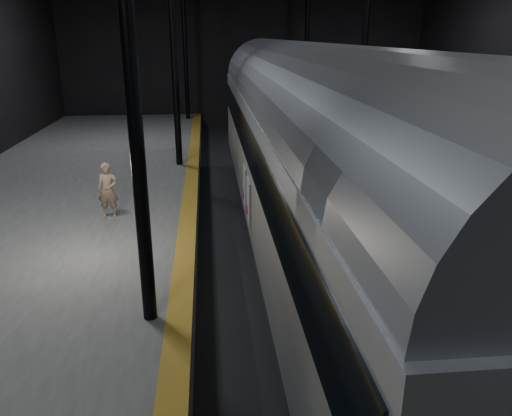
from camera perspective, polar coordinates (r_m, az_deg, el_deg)
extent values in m
plane|color=black|center=(14.18, 5.55, -6.51)|extent=(44.00, 44.00, 0.00)
cube|color=#4B4B48|center=(14.58, -24.86, -5.42)|extent=(9.00, 43.80, 1.00)
cube|color=brown|center=(13.54, -7.96, -3.23)|extent=(0.50, 43.80, 0.01)
cube|color=#3F3328|center=(13.99, 2.66, -6.03)|extent=(0.08, 43.00, 0.14)
cube|color=#3F3328|center=(14.26, 8.42, -5.73)|extent=(0.08, 43.00, 0.14)
cube|color=black|center=(14.16, 5.55, -6.29)|extent=(2.40, 42.00, 0.12)
cylinder|color=black|center=(8.60, -14.34, 17.75)|extent=(0.26, 0.26, 10.00)
cylinder|color=black|center=(20.55, -9.46, 18.61)|extent=(0.26, 0.26, 10.00)
cylinder|color=black|center=(21.49, 12.36, 18.46)|extent=(0.26, 0.26, 10.00)
cylinder|color=black|center=(32.54, -8.17, 18.82)|extent=(0.26, 0.26, 10.00)
cylinder|color=black|center=(33.14, 5.84, 18.91)|extent=(0.26, 0.26, 10.00)
cube|color=#9A9CA1|center=(13.71, 5.51, 4.98)|extent=(3.16, 21.81, 3.27)
cube|color=black|center=(14.35, 5.25, -2.98)|extent=(2.89, 21.38, 0.93)
cube|color=black|center=(13.55, 5.61, 8.11)|extent=(3.23, 21.48, 0.98)
cylinder|color=slate|center=(13.41, 5.73, 11.77)|extent=(3.10, 21.59, 3.10)
cube|color=black|center=(21.63, 1.50, 3.65)|extent=(1.96, 2.40, 0.38)
cube|color=silver|center=(12.64, -0.84, 0.73)|extent=(0.04, 0.82, 1.15)
cube|color=silver|center=(13.89, -1.30, 2.44)|extent=(0.04, 0.82, 1.15)
cylinder|color=maroon|center=(12.92, -1.00, -0.14)|extent=(0.03, 0.28, 0.28)
cylinder|color=maroon|center=(14.15, -1.43, 1.61)|extent=(0.03, 0.28, 0.28)
imported|color=#9D7A60|center=(15.27, -16.57, 1.98)|extent=(0.61, 0.41, 1.64)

